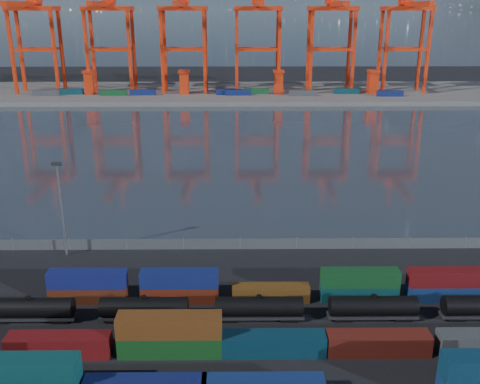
{
  "coord_description": "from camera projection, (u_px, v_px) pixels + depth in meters",
  "views": [
    {
      "loc": [
        -0.83,
        -58.14,
        40.1
      ],
      "look_at": [
        0.0,
        30.0,
        10.0
      ],
      "focal_mm": 40.0,
      "sensor_mm": 36.0,
      "label": 1
    }
  ],
  "objects": [
    {
      "name": "gantry_cranes",
      "position": [
        220.0,
        19.0,
        248.77
      ],
      "size": [
        197.63,
        43.44,
        58.83
      ],
      "color": "red",
      "rests_on": "ground"
    },
    {
      "name": "quay_containers",
      "position": [
        213.0,
        92.0,
        251.78
      ],
      "size": [
        172.58,
        10.99,
        2.6
      ],
      "color": "navy",
      "rests_on": "far_quay"
    },
    {
      "name": "container_row_north",
      "position": [
        193.0,
        289.0,
        77.09
      ],
      "size": [
        140.06,
        2.27,
        4.85
      ],
      "color": "#0F1F4E",
      "rests_on": "ground"
    },
    {
      "name": "straddle_carriers",
      "position": [
        231.0,
        81.0,
        254.69
      ],
      "size": [
        140.0,
        7.0,
        11.1
      ],
      "color": "red",
      "rests_on": "far_quay"
    },
    {
      "name": "far_quay",
      "position": [
        237.0,
        93.0,
        266.38
      ],
      "size": [
        700.0,
        70.0,
        2.0
      ],
      "primitive_type": "cube",
      "color": "#514F4C",
      "rests_on": "ground"
    },
    {
      "name": "harbor_water",
      "position": [
        238.0,
        145.0,
        167.34
      ],
      "size": [
        700.0,
        700.0,
        0.0
      ],
      "primitive_type": "plane",
      "color": "#29323C",
      "rests_on": "ground"
    },
    {
      "name": "tanker_string",
      "position": [
        316.0,
        307.0,
        72.36
      ],
      "size": [
        120.79,
        2.64,
        3.78
      ],
      "color": "black",
      "rests_on": "ground"
    },
    {
      "name": "waterfront_fence",
      "position": [
        240.0,
        244.0,
        94.15
      ],
      "size": [
        160.12,
        0.12,
        2.2
      ],
      "color": "#595B5E",
      "rests_on": "ground"
    },
    {
      "name": "ground",
      "position": [
        242.0,
        342.0,
        67.98
      ],
      "size": [
        700.0,
        700.0,
        0.0
      ],
      "primitive_type": "plane",
      "color": "black",
      "rests_on": "ground"
    },
    {
      "name": "container_row_mid",
      "position": [
        297.0,
        341.0,
        65.31
      ],
      "size": [
        141.46,
        2.57,
        5.48
      ],
      "color": "#383B3D",
      "rests_on": "ground"
    },
    {
      "name": "yard_light_mast",
      "position": [
        61.0,
        204.0,
        89.31
      ],
      "size": [
        1.6,
        0.4,
        16.6
      ],
      "color": "slate",
      "rests_on": "ground"
    }
  ]
}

